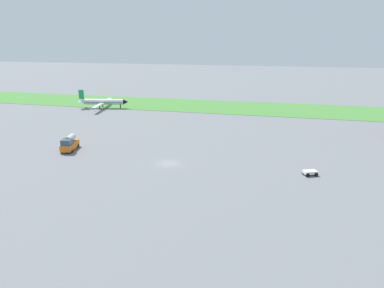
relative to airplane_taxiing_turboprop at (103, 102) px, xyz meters
name	(u,v)px	position (x,y,z in m)	size (l,w,h in m)	color
ground_plane	(168,163)	(42.79, -53.94, -2.43)	(600.00, 600.00, 0.00)	slate
grass_taxiway_strip	(226,107)	(42.79, 14.05, -2.39)	(360.00, 28.00, 0.08)	#478438
airplane_taxiing_turboprop	(103,102)	(0.00, 0.00, 0.00)	(18.89, 21.93, 6.64)	silver
fuel_truck_near_gate	(69,143)	(18.32, -50.67, -0.85)	(3.90, 6.89, 3.29)	orange
baggage_cart_midfield	(310,172)	(70.18, -53.91, -1.86)	(2.91, 2.62, 0.90)	white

